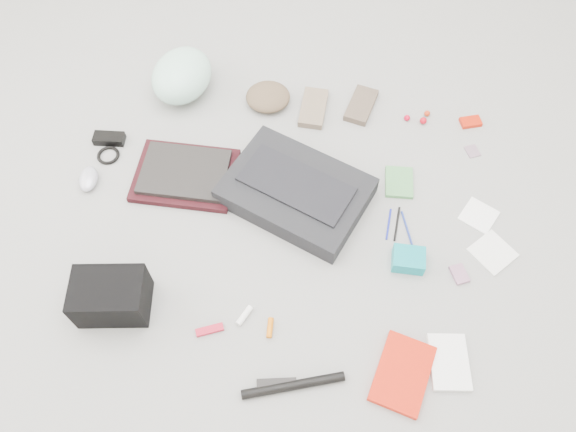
# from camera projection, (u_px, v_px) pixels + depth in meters

# --- Properties ---
(ground_plane) EXTENTS (4.00, 4.00, 0.00)m
(ground_plane) POSITION_uv_depth(u_px,v_px,m) (288.00, 223.00, 2.02)
(ground_plane) COLOR gray
(messenger_bag) EXTENTS (0.59, 0.51, 0.08)m
(messenger_bag) POSITION_uv_depth(u_px,v_px,m) (296.00, 191.00, 2.04)
(messenger_bag) COLOR black
(messenger_bag) RESTS_ON ground_plane
(bag_flap) EXTENTS (0.44, 0.32, 0.01)m
(bag_flap) POSITION_uv_depth(u_px,v_px,m) (296.00, 184.00, 2.00)
(bag_flap) COLOR black
(bag_flap) RESTS_ON messenger_bag
(laptop_sleeve) EXTENTS (0.38, 0.28, 0.03)m
(laptop_sleeve) POSITION_uv_depth(u_px,v_px,m) (185.00, 175.00, 2.11)
(laptop_sleeve) COLOR black
(laptop_sleeve) RESTS_ON ground_plane
(laptop) EXTENTS (0.32, 0.23, 0.02)m
(laptop) POSITION_uv_depth(u_px,v_px,m) (184.00, 172.00, 2.09)
(laptop) COLOR black
(laptop) RESTS_ON laptop_sleeve
(bike_helmet) EXTENTS (0.29, 0.33, 0.17)m
(bike_helmet) POSITION_uv_depth(u_px,v_px,m) (182.00, 76.00, 2.28)
(bike_helmet) COLOR #B7F2DF
(bike_helmet) RESTS_ON ground_plane
(beanie) EXTENTS (0.20, 0.19, 0.06)m
(beanie) POSITION_uv_depth(u_px,v_px,m) (268.00, 97.00, 2.29)
(beanie) COLOR brown
(beanie) RESTS_ON ground_plane
(mitten_left) EXTENTS (0.10, 0.20, 0.03)m
(mitten_left) POSITION_uv_depth(u_px,v_px,m) (313.00, 108.00, 2.28)
(mitten_left) COLOR #7B6755
(mitten_left) RESTS_ON ground_plane
(mitten_right) EXTENTS (0.13, 0.20, 0.03)m
(mitten_right) POSITION_uv_depth(u_px,v_px,m) (361.00, 105.00, 2.29)
(mitten_right) COLOR brown
(mitten_right) RESTS_ON ground_plane
(power_brick) EXTENTS (0.12, 0.06, 0.03)m
(power_brick) POSITION_uv_depth(u_px,v_px,m) (109.00, 139.00, 2.20)
(power_brick) COLOR black
(power_brick) RESTS_ON ground_plane
(cable_coil) EXTENTS (0.10, 0.10, 0.01)m
(cable_coil) POSITION_uv_depth(u_px,v_px,m) (108.00, 155.00, 2.17)
(cable_coil) COLOR black
(cable_coil) RESTS_ON ground_plane
(mouse) EXTENTS (0.09, 0.12, 0.04)m
(mouse) POSITION_uv_depth(u_px,v_px,m) (88.00, 179.00, 2.09)
(mouse) COLOR #A9A8BD
(mouse) RESTS_ON ground_plane
(camera_bag) EXTENTS (0.25, 0.19, 0.15)m
(camera_bag) POSITION_uv_depth(u_px,v_px,m) (111.00, 296.00, 1.80)
(camera_bag) COLOR black
(camera_bag) RESTS_ON ground_plane
(multitool) EXTENTS (0.09, 0.06, 0.01)m
(multitool) POSITION_uv_depth(u_px,v_px,m) (210.00, 330.00, 1.81)
(multitool) COLOR #A81227
(multitool) RESTS_ON ground_plane
(toiletry_tube_white) EXTENTS (0.05, 0.07, 0.02)m
(toiletry_tube_white) POSITION_uv_depth(u_px,v_px,m) (244.00, 315.00, 1.83)
(toiletry_tube_white) COLOR white
(toiletry_tube_white) RESTS_ON ground_plane
(toiletry_tube_orange) EXTENTS (0.02, 0.07, 0.02)m
(toiletry_tube_orange) POSITION_uv_depth(u_px,v_px,m) (270.00, 328.00, 1.81)
(toiletry_tube_orange) COLOR #CE6409
(toiletry_tube_orange) RESTS_ON ground_plane
(u_lock) EXTENTS (0.13, 0.05, 0.02)m
(u_lock) POSITION_uv_depth(u_px,v_px,m) (277.00, 384.00, 1.72)
(u_lock) COLOR black
(u_lock) RESTS_ON ground_plane
(bike_pump) EXTENTS (0.31, 0.13, 0.03)m
(bike_pump) POSITION_uv_depth(u_px,v_px,m) (293.00, 385.00, 1.71)
(bike_pump) COLOR black
(bike_pump) RESTS_ON ground_plane
(book_red) EXTENTS (0.21, 0.26, 0.02)m
(book_red) POSITION_uv_depth(u_px,v_px,m) (402.00, 374.00, 1.73)
(book_red) COLOR red
(book_red) RESTS_ON ground_plane
(book_white) EXTENTS (0.14, 0.19, 0.02)m
(book_white) POSITION_uv_depth(u_px,v_px,m) (449.00, 362.00, 1.75)
(book_white) COLOR white
(book_white) RESTS_ON ground_plane
(notepad) EXTENTS (0.11, 0.14, 0.02)m
(notepad) POSITION_uv_depth(u_px,v_px,m) (399.00, 182.00, 2.10)
(notepad) COLOR #47864A
(notepad) RESTS_ON ground_plane
(pen_blue) EXTENTS (0.02, 0.13, 0.01)m
(pen_blue) POSITION_uv_depth(u_px,v_px,m) (389.00, 224.00, 2.02)
(pen_blue) COLOR #1923A3
(pen_blue) RESTS_ON ground_plane
(pen_black) EXTENTS (0.02, 0.14, 0.01)m
(pen_black) POSITION_uv_depth(u_px,v_px,m) (397.00, 224.00, 2.02)
(pen_black) COLOR black
(pen_black) RESTS_ON ground_plane
(pen_navy) EXTENTS (0.05, 0.13, 0.01)m
(pen_navy) POSITION_uv_depth(u_px,v_px,m) (407.00, 228.00, 2.01)
(pen_navy) COLOR navy
(pen_navy) RESTS_ON ground_plane
(accordion_wallet) EXTENTS (0.11, 0.09, 0.05)m
(accordion_wallet) POSITION_uv_depth(u_px,v_px,m) (408.00, 259.00, 1.92)
(accordion_wallet) COLOR #098896
(accordion_wallet) RESTS_ON ground_plane
(card_deck) EXTENTS (0.07, 0.08, 0.01)m
(card_deck) POSITION_uv_depth(u_px,v_px,m) (459.00, 274.00, 1.91)
(card_deck) COLOR #A06C8C
(card_deck) RESTS_ON ground_plane
(napkin_top) EXTENTS (0.16, 0.16, 0.01)m
(napkin_top) POSITION_uv_depth(u_px,v_px,m) (479.00, 216.00, 2.03)
(napkin_top) COLOR white
(napkin_top) RESTS_ON ground_plane
(napkin_bottom) EXTENTS (0.18, 0.18, 0.01)m
(napkin_bottom) POSITION_uv_depth(u_px,v_px,m) (493.00, 252.00, 1.96)
(napkin_bottom) COLOR white
(napkin_bottom) RESTS_ON ground_plane
(lollipop_a) EXTENTS (0.03, 0.03, 0.02)m
(lollipop_a) POSITION_uv_depth(u_px,v_px,m) (407.00, 118.00, 2.26)
(lollipop_a) COLOR red
(lollipop_a) RESTS_ON ground_plane
(lollipop_b) EXTENTS (0.04, 0.04, 0.03)m
(lollipop_b) POSITION_uv_depth(u_px,v_px,m) (423.00, 121.00, 2.25)
(lollipop_b) COLOR #B00918
(lollipop_b) RESTS_ON ground_plane
(lollipop_c) EXTENTS (0.03, 0.03, 0.02)m
(lollipop_c) POSITION_uv_depth(u_px,v_px,m) (427.00, 113.00, 2.27)
(lollipop_c) COLOR #B42C0F
(lollipop_c) RESTS_ON ground_plane
(altoids_tin) EXTENTS (0.09, 0.07, 0.02)m
(altoids_tin) POSITION_uv_depth(u_px,v_px,m) (471.00, 122.00, 2.25)
(altoids_tin) COLOR red
(altoids_tin) RESTS_ON ground_plane
(stamp_sheet) EXTENTS (0.07, 0.07, 0.00)m
(stamp_sheet) POSITION_uv_depth(u_px,v_px,m) (472.00, 151.00, 2.19)
(stamp_sheet) COLOR gray
(stamp_sheet) RESTS_ON ground_plane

